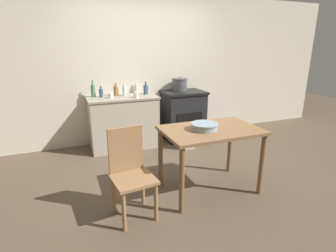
{
  "coord_description": "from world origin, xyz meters",
  "views": [
    {
      "loc": [
        -1.34,
        -2.98,
        1.68
      ],
      "look_at": [
        0.0,
        0.37,
        0.57
      ],
      "focal_mm": 28.0,
      "sensor_mm": 36.0,
      "label": 1
    }
  ],
  "objects_px": {
    "flour_sack": "(187,137)",
    "bottle_center_left": "(136,88)",
    "chair": "(130,171)",
    "bottle_center_right": "(101,93)",
    "work_table": "(211,138)",
    "cup_mid_right": "(111,95)",
    "bottle_center": "(124,91)",
    "bottle_left": "(93,91)",
    "bottle_mid_left": "(116,91)",
    "stove": "(183,115)",
    "mixing_bowl_large": "(205,126)",
    "cup_right": "(136,95)",
    "bottle_far_left": "(146,89)",
    "stock_pot": "(180,84)"
  },
  "relations": [
    {
      "from": "flour_sack",
      "to": "bottle_center_left",
      "type": "distance_m",
      "value": 1.23
    },
    {
      "from": "flour_sack",
      "to": "chair",
      "type": "bearing_deg",
      "value": -132.56
    },
    {
      "from": "flour_sack",
      "to": "bottle_center_right",
      "type": "height_order",
      "value": "bottle_center_right"
    },
    {
      "from": "work_table",
      "to": "cup_mid_right",
      "type": "xyz_separation_m",
      "value": [
        -0.83,
        1.74,
        0.26
      ]
    },
    {
      "from": "bottle_center",
      "to": "bottle_center_right",
      "type": "distance_m",
      "value": 0.38
    },
    {
      "from": "bottle_left",
      "to": "bottle_mid_left",
      "type": "height_order",
      "value": "bottle_left"
    },
    {
      "from": "stove",
      "to": "bottle_center",
      "type": "xyz_separation_m",
      "value": [
        -1.07,
        0.03,
        0.51
      ]
    },
    {
      "from": "work_table",
      "to": "mixing_bowl_large",
      "type": "height_order",
      "value": "mixing_bowl_large"
    },
    {
      "from": "flour_sack",
      "to": "cup_right",
      "type": "relative_size",
      "value": 4.26
    },
    {
      "from": "flour_sack",
      "to": "bottle_center_right",
      "type": "relative_size",
      "value": 2.04
    },
    {
      "from": "bottle_left",
      "to": "bottle_center",
      "type": "relative_size",
      "value": 1.25
    },
    {
      "from": "flour_sack",
      "to": "bottle_center",
      "type": "distance_m",
      "value": 1.31
    },
    {
      "from": "stove",
      "to": "bottle_left",
      "type": "distance_m",
      "value": 1.65
    },
    {
      "from": "cup_mid_right",
      "to": "cup_right",
      "type": "xyz_separation_m",
      "value": [
        0.39,
        -0.13,
        0.0
      ]
    },
    {
      "from": "bottle_far_left",
      "to": "bottle_left",
      "type": "xyz_separation_m",
      "value": [
        -0.87,
        0.09,
        0.02
      ]
    },
    {
      "from": "flour_sack",
      "to": "bottle_center",
      "type": "xyz_separation_m",
      "value": [
        -0.92,
        0.51,
        0.77
      ]
    },
    {
      "from": "stove",
      "to": "chair",
      "type": "bearing_deg",
      "value": -127.53
    },
    {
      "from": "cup_right",
      "to": "bottle_left",
      "type": "bearing_deg",
      "value": 153.64
    },
    {
      "from": "work_table",
      "to": "cup_right",
      "type": "bearing_deg",
      "value": 105.22
    },
    {
      "from": "bottle_center_right",
      "to": "cup_mid_right",
      "type": "height_order",
      "value": "bottle_center_right"
    },
    {
      "from": "bottle_left",
      "to": "cup_mid_right",
      "type": "bearing_deg",
      "value": -37.53
    },
    {
      "from": "cup_mid_right",
      "to": "stove",
      "type": "bearing_deg",
      "value": 2.58
    },
    {
      "from": "bottle_far_left",
      "to": "bottle_center",
      "type": "bearing_deg",
      "value": -178.52
    },
    {
      "from": "bottle_far_left",
      "to": "bottle_center",
      "type": "relative_size",
      "value": 1.0
    },
    {
      "from": "flour_sack",
      "to": "bottle_center_right",
      "type": "xyz_separation_m",
      "value": [
        -1.3,
        0.54,
        0.76
      ]
    },
    {
      "from": "bottle_far_left",
      "to": "stock_pot",
      "type": "bearing_deg",
      "value": 3.42
    },
    {
      "from": "mixing_bowl_large",
      "to": "bottle_mid_left",
      "type": "height_order",
      "value": "bottle_mid_left"
    },
    {
      "from": "bottle_mid_left",
      "to": "cup_right",
      "type": "height_order",
      "value": "bottle_mid_left"
    },
    {
      "from": "bottle_far_left",
      "to": "bottle_mid_left",
      "type": "distance_m",
      "value": 0.51
    },
    {
      "from": "flour_sack",
      "to": "cup_mid_right",
      "type": "height_order",
      "value": "cup_mid_right"
    },
    {
      "from": "bottle_center",
      "to": "cup_mid_right",
      "type": "height_order",
      "value": "bottle_center"
    },
    {
      "from": "stock_pot",
      "to": "cup_right",
      "type": "xyz_separation_m",
      "value": [
        -0.89,
        -0.27,
        -0.09
      ]
    },
    {
      "from": "stove",
      "to": "cup_right",
      "type": "height_order",
      "value": "cup_right"
    },
    {
      "from": "bottle_far_left",
      "to": "bottle_center_left",
      "type": "xyz_separation_m",
      "value": [
        -0.12,
        0.18,
        -0.0
      ]
    },
    {
      "from": "bottle_far_left",
      "to": "bottle_center",
      "type": "xyz_separation_m",
      "value": [
        -0.38,
        -0.01,
        0.0
      ]
    },
    {
      "from": "bottle_center_left",
      "to": "chair",
      "type": "bearing_deg",
      "value": -107.14
    },
    {
      "from": "stove",
      "to": "bottle_left",
      "type": "height_order",
      "value": "bottle_left"
    },
    {
      "from": "chair",
      "to": "stock_pot",
      "type": "bearing_deg",
      "value": 47.83
    },
    {
      "from": "bottle_center_left",
      "to": "bottle_far_left",
      "type": "bearing_deg",
      "value": -57.1
    },
    {
      "from": "work_table",
      "to": "chair",
      "type": "relative_size",
      "value": 1.21
    },
    {
      "from": "bottle_mid_left",
      "to": "cup_right",
      "type": "bearing_deg",
      "value": -47.88
    },
    {
      "from": "bottle_far_left",
      "to": "cup_mid_right",
      "type": "distance_m",
      "value": 0.63
    },
    {
      "from": "chair",
      "to": "stock_pot",
      "type": "relative_size",
      "value": 3.25
    },
    {
      "from": "bottle_center_left",
      "to": "cup_mid_right",
      "type": "relative_size",
      "value": 2.62
    },
    {
      "from": "cup_right",
      "to": "cup_mid_right",
      "type": "bearing_deg",
      "value": 162.12
    },
    {
      "from": "chair",
      "to": "cup_mid_right",
      "type": "relative_size",
      "value": 11.3
    },
    {
      "from": "work_table",
      "to": "bottle_center_right",
      "type": "bearing_deg",
      "value": 117.24
    },
    {
      "from": "chair",
      "to": "bottle_left",
      "type": "relative_size",
      "value": 3.37
    },
    {
      "from": "bottle_far_left",
      "to": "cup_mid_right",
      "type": "relative_size",
      "value": 2.67
    },
    {
      "from": "mixing_bowl_large",
      "to": "bottle_center",
      "type": "xyz_separation_m",
      "value": [
        -0.49,
        1.83,
        0.15
      ]
    }
  ]
}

